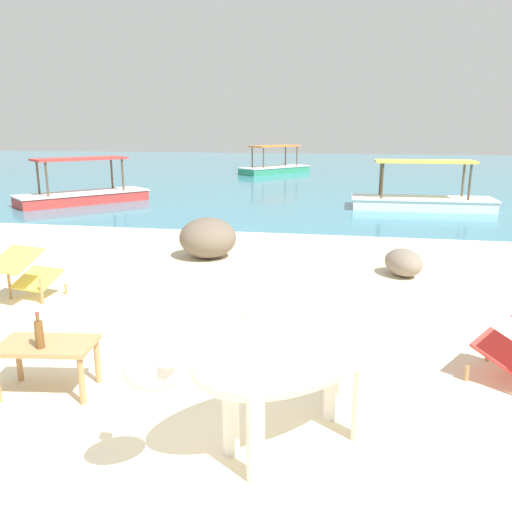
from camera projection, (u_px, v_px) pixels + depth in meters
The scene contains 11 objects.
sand_beach at pixel (136, 413), 4.01m from camera, with size 18.00×14.00×0.04m, color beige.
water_surface at pixel (321, 173), 25.00m from camera, with size 60.00×36.00×0.03m, color teal.
cow at pixel (292, 350), 3.37m from camera, with size 1.70×1.57×1.09m.
low_bench_table at pixel (47, 351), 4.21m from camera, with size 0.81×0.54×0.43m.
bottle at pixel (39, 334), 4.08m from camera, with size 0.07×0.07×0.30m.
deck_chair_far at pixel (27, 271), 6.47m from camera, with size 0.68×0.86×0.68m.
shore_rock_large at pixel (208, 238), 8.62m from camera, with size 0.94×0.94×0.67m, color #6B5B4C.
shore_rock_medium at pixel (403, 262), 7.60m from camera, with size 0.69×0.49×0.40m, color gray.
boat_white at pixel (422, 199), 13.84m from camera, with size 3.69×1.22×1.29m.
boat_red at pixel (83, 194), 14.96m from camera, with size 3.27×3.54×1.29m.
boat_green at pixel (275, 167), 24.49m from camera, with size 3.16×3.61×1.29m.
Camera 1 is at (1.57, -3.37, 2.16)m, focal length 36.64 mm.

